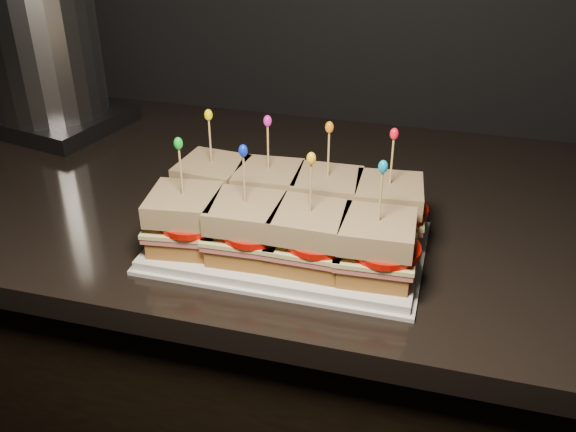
# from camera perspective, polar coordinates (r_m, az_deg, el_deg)

# --- Properties ---
(cabinet) EXTENTS (2.38, 0.68, 0.84)m
(cabinet) POSITION_cam_1_polar(r_m,az_deg,el_deg) (1.37, -2.58, -14.66)
(cabinet) COLOR black
(cabinet) RESTS_ON ground
(granite_slab) EXTENTS (2.42, 0.72, 0.04)m
(granite_slab) POSITION_cam_1_polar(r_m,az_deg,el_deg) (1.11, -3.08, 1.64)
(granite_slab) COLOR black
(granite_slab) RESTS_ON cabinet
(platter) EXTENTS (0.38, 0.23, 0.02)m
(platter) POSITION_cam_1_polar(r_m,az_deg,el_deg) (0.93, 0.00, -2.47)
(platter) COLOR silver
(platter) RESTS_ON granite_slab
(platter_rim) EXTENTS (0.39, 0.24, 0.01)m
(platter_rim) POSITION_cam_1_polar(r_m,az_deg,el_deg) (0.93, 0.00, -2.78)
(platter_rim) COLOR silver
(platter_rim) RESTS_ON granite_slab
(sandwich_0_bread_bot) EXTENTS (0.10, 0.10, 0.03)m
(sandwich_0_bread_bot) POSITION_cam_1_polar(r_m,az_deg,el_deg) (1.00, -6.59, 1.26)
(sandwich_0_bread_bot) COLOR brown
(sandwich_0_bread_bot) RESTS_ON platter
(sandwich_0_ham) EXTENTS (0.11, 0.11, 0.01)m
(sandwich_0_ham) POSITION_cam_1_polar(r_m,az_deg,el_deg) (0.99, -6.64, 2.11)
(sandwich_0_ham) COLOR #BA5353
(sandwich_0_ham) RESTS_ON sandwich_0_bread_bot
(sandwich_0_cheese) EXTENTS (0.11, 0.11, 0.01)m
(sandwich_0_cheese) POSITION_cam_1_polar(r_m,az_deg,el_deg) (0.99, -6.66, 2.47)
(sandwich_0_cheese) COLOR #E6DA8C
(sandwich_0_cheese) RESTS_ON sandwich_0_ham
(sandwich_0_tomato) EXTENTS (0.09, 0.09, 0.01)m
(sandwich_0_tomato) POSITION_cam_1_polar(r_m,az_deg,el_deg) (0.97, -6.16, 2.62)
(sandwich_0_tomato) COLOR red
(sandwich_0_tomato) RESTS_ON sandwich_0_cheese
(sandwich_0_bread_top) EXTENTS (0.10, 0.10, 0.03)m
(sandwich_0_bread_top) POSITION_cam_1_polar(r_m,az_deg,el_deg) (0.97, -6.76, 3.92)
(sandwich_0_bread_top) COLOR #51280C
(sandwich_0_bread_top) RESTS_ON sandwich_0_tomato
(sandwich_0_pick) EXTENTS (0.00, 0.00, 0.09)m
(sandwich_0_pick) POSITION_cam_1_polar(r_m,az_deg,el_deg) (0.96, -6.92, 6.39)
(sandwich_0_pick) COLOR tan
(sandwich_0_pick) RESTS_ON sandwich_0_bread_top
(sandwich_0_frill) EXTENTS (0.01, 0.01, 0.02)m
(sandwich_0_frill) POSITION_cam_1_polar(r_m,az_deg,el_deg) (0.94, -7.09, 8.91)
(sandwich_0_frill) COLOR #E9DE03
(sandwich_0_frill) RESTS_ON sandwich_0_pick
(sandwich_1_bread_bot) EXTENTS (0.10, 0.10, 0.03)m
(sandwich_1_bread_bot) POSITION_cam_1_polar(r_m,az_deg,el_deg) (0.97, -1.70, 0.60)
(sandwich_1_bread_bot) COLOR brown
(sandwich_1_bread_bot) RESTS_ON platter
(sandwich_1_ham) EXTENTS (0.11, 0.10, 0.01)m
(sandwich_1_ham) POSITION_cam_1_polar(r_m,az_deg,el_deg) (0.96, -1.71, 1.47)
(sandwich_1_ham) COLOR #BA5353
(sandwich_1_ham) RESTS_ON sandwich_1_bread_bot
(sandwich_1_cheese) EXTENTS (0.11, 0.11, 0.01)m
(sandwich_1_cheese) POSITION_cam_1_polar(r_m,az_deg,el_deg) (0.96, -1.72, 1.84)
(sandwich_1_cheese) COLOR #E6DA8C
(sandwich_1_cheese) RESTS_ON sandwich_1_ham
(sandwich_1_tomato) EXTENTS (0.09, 0.09, 0.01)m
(sandwich_1_tomato) POSITION_cam_1_polar(r_m,az_deg,el_deg) (0.95, -1.14, 1.98)
(sandwich_1_tomato) COLOR red
(sandwich_1_tomato) RESTS_ON sandwich_1_cheese
(sandwich_1_bread_top) EXTENTS (0.10, 0.10, 0.03)m
(sandwich_1_bread_top) POSITION_cam_1_polar(r_m,az_deg,el_deg) (0.95, -1.74, 3.32)
(sandwich_1_bread_top) COLOR #51280C
(sandwich_1_bread_top) RESTS_ON sandwich_1_tomato
(sandwich_1_pick) EXTENTS (0.00, 0.00, 0.09)m
(sandwich_1_pick) POSITION_cam_1_polar(r_m,az_deg,el_deg) (0.93, -1.79, 5.86)
(sandwich_1_pick) COLOR tan
(sandwich_1_pick) RESTS_ON sandwich_1_bread_top
(sandwich_1_frill) EXTENTS (0.01, 0.01, 0.02)m
(sandwich_1_frill) POSITION_cam_1_polar(r_m,az_deg,el_deg) (0.91, -1.83, 8.45)
(sandwich_1_frill) COLOR #D01A9D
(sandwich_1_frill) RESTS_ON sandwich_1_pick
(sandwich_2_bread_bot) EXTENTS (0.09, 0.09, 0.03)m
(sandwich_2_bread_bot) POSITION_cam_1_polar(r_m,az_deg,el_deg) (0.95, 3.43, -0.09)
(sandwich_2_bread_bot) COLOR brown
(sandwich_2_bread_bot) RESTS_ON platter
(sandwich_2_ham) EXTENTS (0.10, 0.10, 0.01)m
(sandwich_2_ham) POSITION_cam_1_polar(r_m,az_deg,el_deg) (0.94, 3.46, 0.79)
(sandwich_2_ham) COLOR #BA5353
(sandwich_2_ham) RESTS_ON sandwich_2_bread_bot
(sandwich_2_cheese) EXTENTS (0.11, 0.10, 0.01)m
(sandwich_2_cheese) POSITION_cam_1_polar(r_m,az_deg,el_deg) (0.94, 3.47, 1.16)
(sandwich_2_cheese) COLOR #E6DA8C
(sandwich_2_cheese) RESTS_ON sandwich_2_ham
(sandwich_2_tomato) EXTENTS (0.09, 0.09, 0.01)m
(sandwich_2_tomato) POSITION_cam_1_polar(r_m,az_deg,el_deg) (0.93, 4.13, 1.30)
(sandwich_2_tomato) COLOR red
(sandwich_2_tomato) RESTS_ON sandwich_2_cheese
(sandwich_2_bread_top) EXTENTS (0.10, 0.10, 0.03)m
(sandwich_2_bread_top) POSITION_cam_1_polar(r_m,az_deg,el_deg) (0.93, 3.52, 2.67)
(sandwich_2_bread_top) COLOR #51280C
(sandwich_2_bread_top) RESTS_ON sandwich_2_tomato
(sandwich_2_pick) EXTENTS (0.00, 0.00, 0.09)m
(sandwich_2_pick) POSITION_cam_1_polar(r_m,az_deg,el_deg) (0.91, 3.61, 5.25)
(sandwich_2_pick) COLOR tan
(sandwich_2_pick) RESTS_ON sandwich_2_bread_top
(sandwich_2_frill) EXTENTS (0.01, 0.01, 0.02)m
(sandwich_2_frill) POSITION_cam_1_polar(r_m,az_deg,el_deg) (0.89, 3.70, 7.88)
(sandwich_2_frill) COLOR orange
(sandwich_2_frill) RESTS_ON sandwich_2_pick
(sandwich_3_bread_bot) EXTENTS (0.10, 0.10, 0.03)m
(sandwich_3_bread_bot) POSITION_cam_1_polar(r_m,az_deg,el_deg) (0.94, 8.72, -0.80)
(sandwich_3_bread_bot) COLOR brown
(sandwich_3_bread_bot) RESTS_ON platter
(sandwich_3_ham) EXTENTS (0.11, 0.11, 0.01)m
(sandwich_3_ham) POSITION_cam_1_polar(r_m,az_deg,el_deg) (0.93, 8.79, 0.08)
(sandwich_3_ham) COLOR #BA5353
(sandwich_3_ham) RESTS_ON sandwich_3_bread_bot
(sandwich_3_cheese) EXTENTS (0.11, 0.11, 0.01)m
(sandwich_3_cheese) POSITION_cam_1_polar(r_m,az_deg,el_deg) (0.93, 8.83, 0.45)
(sandwich_3_cheese) COLOR #E6DA8C
(sandwich_3_cheese) RESTS_ON sandwich_3_ham
(sandwich_3_tomato) EXTENTS (0.09, 0.09, 0.01)m
(sandwich_3_tomato) POSITION_cam_1_polar(r_m,az_deg,el_deg) (0.92, 9.55, 0.58)
(sandwich_3_tomato) COLOR red
(sandwich_3_tomato) RESTS_ON sandwich_3_cheese
(sandwich_3_bread_top) EXTENTS (0.10, 0.10, 0.03)m
(sandwich_3_bread_top) POSITION_cam_1_polar(r_m,az_deg,el_deg) (0.92, 8.96, 1.97)
(sandwich_3_bread_top) COLOR #51280C
(sandwich_3_bread_top) RESTS_ON sandwich_3_tomato
(sandwich_3_pick) EXTENTS (0.00, 0.00, 0.09)m
(sandwich_3_pick) POSITION_cam_1_polar(r_m,az_deg,el_deg) (0.90, 9.19, 4.56)
(sandwich_3_pick) COLOR tan
(sandwich_3_pick) RESTS_ON sandwich_3_bread_top
(sandwich_3_frill) EXTENTS (0.01, 0.01, 0.02)m
(sandwich_3_frill) POSITION_cam_1_polar(r_m,az_deg,el_deg) (0.88, 9.42, 7.22)
(sandwich_3_frill) COLOR red
(sandwich_3_frill) RESTS_ON sandwich_3_pick
(sandwich_4_bread_bot) EXTENTS (0.10, 0.10, 0.03)m
(sandwich_4_bread_bot) POSITION_cam_1_polar(r_m,az_deg,el_deg) (0.91, -8.98, -1.82)
(sandwich_4_bread_bot) COLOR brown
(sandwich_4_bread_bot) RESTS_ON platter
(sandwich_4_ham) EXTENTS (0.11, 0.11, 0.01)m
(sandwich_4_ham) POSITION_cam_1_polar(r_m,az_deg,el_deg) (0.91, -9.06, -0.92)
(sandwich_4_ham) COLOR #BA5353
(sandwich_4_ham) RESTS_ON sandwich_4_bread_bot
(sandwich_4_cheese) EXTENTS (0.11, 0.11, 0.01)m
(sandwich_4_cheese) POSITION_cam_1_polar(r_m,az_deg,el_deg) (0.90, -9.10, -0.54)
(sandwich_4_cheese) COLOR #E6DA8C
(sandwich_4_cheese) RESTS_ON sandwich_4_ham
(sandwich_4_tomato) EXTENTS (0.09, 0.09, 0.01)m
(sandwich_4_tomato) POSITION_cam_1_polar(r_m,az_deg,el_deg) (0.89, -8.58, -0.41)
(sandwich_4_tomato) COLOR red
(sandwich_4_tomato) RESTS_ON sandwich_4_cheese
(sandwich_4_bread_top) EXTENTS (0.10, 0.10, 0.03)m
(sandwich_4_bread_top) POSITION_cam_1_polar(r_m,az_deg,el_deg) (0.89, -9.24, 1.01)
(sandwich_4_bread_top) COLOR #51280C
(sandwich_4_bread_top) RESTS_ON sandwich_4_tomato
(sandwich_4_pick) EXTENTS (0.00, 0.00, 0.09)m
(sandwich_4_pick) POSITION_cam_1_polar(r_m,az_deg,el_deg) (0.87, -9.48, 3.67)
(sandwich_4_pick) COLOR tan
(sandwich_4_pick) RESTS_ON sandwich_4_bread_top
(sandwich_4_frill) EXTENTS (0.01, 0.01, 0.02)m
(sandwich_4_frill) POSITION_cam_1_polar(r_m,az_deg,el_deg) (0.85, -9.73, 6.39)
(sandwich_4_frill) COLOR green
(sandwich_4_frill) RESTS_ON sandwich_4_pick
(sandwich_5_bread_bot) EXTENTS (0.09, 0.09, 0.03)m
(sandwich_5_bread_bot) POSITION_cam_1_polar(r_m,az_deg,el_deg) (0.88, -3.69, -2.64)
(sandwich_5_bread_bot) COLOR brown
(sandwich_5_bread_bot) RESTS_ON platter
(sandwich_5_ham) EXTENTS (0.10, 0.10, 0.01)m
(sandwich_5_ham) POSITION_cam_1_polar(r_m,az_deg,el_deg) (0.88, -3.73, -1.72)
(sandwich_5_ham) COLOR #BA5353
(sandwich_5_ham) RESTS_ON sandwich_5_bread_bot
(sandwich_5_cheese) EXTENTS (0.11, 0.10, 0.01)m
(sandwich_5_cheese) POSITION_cam_1_polar(r_m,az_deg,el_deg) (0.87, -3.74, -1.33)
(sandwich_5_cheese) COLOR #E6DA8C
(sandwich_5_cheese) RESTS_ON sandwich_5_ham
(sandwich_5_tomato) EXTENTS (0.09, 0.09, 0.01)m
(sandwich_5_tomato) POSITION_cam_1_polar(r_m,az_deg,el_deg) (0.86, -3.13, -1.21)
(sandwich_5_tomato) COLOR red
(sandwich_5_tomato) RESTS_ON sandwich_5_cheese
(sandwich_5_bread_top) EXTENTS (0.10, 0.10, 0.03)m
(sandwich_5_bread_top) POSITION_cam_1_polar(r_m,az_deg,el_deg) (0.86, -3.80, 0.27)
(sandwich_5_bread_top) COLOR #51280C
(sandwich_5_bread_top) RESTS_ON sandwich_5_tomato
(sandwich_5_pick) EXTENTS (0.00, 0.00, 0.09)m
(sandwich_5_pick) POSITION_cam_1_polar(r_m,az_deg,el_deg) (0.84, -3.91, 3.00)
(sandwich_5_pick) COLOR tan
(sandwich_5_pick) RESTS_ON sandwich_5_bread_top
(sandwich_5_frill) EXTENTS (0.01, 0.01, 0.02)m
(sandwich_5_frill) POSITION_cam_1_polar(r_m,az_deg,el_deg) (0.82, -4.01, 5.81)
(sandwich_5_frill) COLOR #0B27D1
(sandwich_5_frill) RESTS_ON sandwich_5_pick
(sandwich_6_bread_bot) EXTENTS (0.09, 0.09, 0.03)m
(sandwich_6_bread_bot) POSITION_cam_1_polar(r_m,az_deg,el_deg) (0.86, 1.91, -3.48)
(sandwich_6_bread_bot) COLOR brown
(sandwich_6_bread_bot) RESTS_ON platter
(sandwich_6_ham) EXTENTS (0.10, 0.10, 0.01)m
(sandwich_6_ham) POSITION_cam_1_polar(r_m,az_deg,el_deg) (0.85, 1.93, -2.55)
(sandwich_6_ham) COLOR #BA5353
(sandwich_6_ham) RESTS_ON sandwich_6_bread_bot
(sandwich_6_cheese) EXTENTS (0.10, 0.10, 0.01)m
(sandwich_6_cheese) POSITION_cam_1_polar(r_m,az_deg,el_deg) (0.85, 1.94, -2.15)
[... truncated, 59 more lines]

